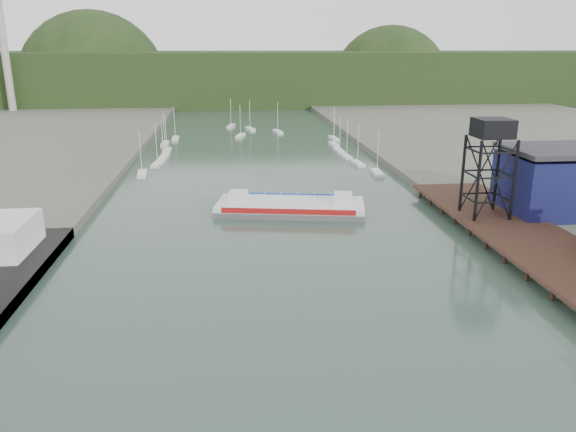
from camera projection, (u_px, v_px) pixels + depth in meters
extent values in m
cube|color=black|center=(536.00, 242.00, 81.54)|extent=(14.00, 70.00, 0.50)
cylinder|color=black|center=(495.00, 250.00, 81.27)|extent=(0.60, 0.60, 2.20)
cylinder|color=black|center=(573.00, 247.00, 82.46)|extent=(0.60, 0.60, 2.20)
cylinder|color=black|center=(478.00, 182.00, 88.59)|extent=(0.50, 0.50, 13.00)
cylinder|color=black|center=(514.00, 181.00, 89.19)|extent=(0.50, 0.50, 13.00)
cylinder|color=black|center=(463.00, 173.00, 94.30)|extent=(0.50, 0.50, 13.00)
cylinder|color=black|center=(497.00, 173.00, 94.90)|extent=(0.50, 0.50, 13.00)
cube|color=black|center=(493.00, 128.00, 89.41)|extent=(5.50, 5.50, 3.00)
cube|color=#0C0D37|center=(565.00, 184.00, 95.74)|extent=(20.00, 14.00, 10.00)
cube|color=#2D2D33|center=(570.00, 150.00, 94.02)|extent=(20.50, 14.50, 0.80)
cube|color=silver|center=(142.00, 174.00, 131.58)|extent=(2.67, 7.65, 0.90)
cube|color=silver|center=(158.00, 164.00, 142.66)|extent=(2.81, 7.67, 0.90)
cube|color=silver|center=(164.00, 157.00, 151.16)|extent=(2.35, 7.59, 0.90)
cube|color=silver|center=(167.00, 151.00, 160.58)|extent=(2.01, 7.50, 0.90)
cube|color=silver|center=(165.00, 144.00, 172.05)|extent=(2.00, 7.50, 0.90)
cube|color=silver|center=(175.00, 139.00, 181.64)|extent=(2.16, 7.54, 0.90)
cube|color=silver|center=(377.00, 173.00, 132.46)|extent=(2.53, 7.62, 0.90)
cube|color=silver|center=(357.00, 164.00, 143.17)|extent=(2.76, 7.67, 0.90)
cube|color=silver|center=(347.00, 157.00, 151.42)|extent=(2.22, 7.56, 0.90)
cube|color=silver|center=(339.00, 151.00, 159.96)|extent=(2.18, 7.54, 0.90)
cube|color=silver|center=(334.00, 145.00, 170.56)|extent=(2.46, 7.61, 0.90)
cube|color=silver|center=(334.00, 139.00, 181.81)|extent=(2.48, 7.61, 0.90)
cube|color=silver|center=(241.00, 136.00, 187.40)|extent=(3.78, 7.76, 0.90)
cube|color=silver|center=(278.00, 132.00, 196.33)|extent=(3.31, 7.74, 0.90)
cube|color=silver|center=(250.00, 129.00, 203.00)|extent=(3.76, 7.76, 0.90)
cube|color=silver|center=(231.00, 126.00, 209.94)|extent=(3.40, 7.74, 0.90)
cylinder|color=#A2A29C|center=(4.00, 44.00, 240.25)|extent=(3.20, 3.20, 60.00)
cube|color=black|center=(240.00, 77.00, 317.51)|extent=(500.00, 120.00, 28.00)
sphere|color=black|center=(95.00, 86.00, 310.69)|extent=(80.00, 80.00, 80.00)
sphere|color=black|center=(389.00, 86.00, 337.76)|extent=(70.00, 70.00, 70.00)
cube|color=#525255|center=(290.00, 209.00, 102.55)|extent=(28.06, 15.25, 1.06)
cube|color=silver|center=(290.00, 204.00, 102.27)|extent=(28.06, 15.25, 0.85)
cube|color=#A21312|center=(288.00, 212.00, 97.09)|extent=(23.04, 4.37, 0.96)
cube|color=navy|center=(292.00, 196.00, 107.33)|extent=(23.04, 4.37, 0.96)
cube|color=silver|center=(238.00, 197.00, 102.60)|extent=(3.71, 3.71, 2.13)
cube|color=silver|center=(343.00, 199.00, 101.20)|extent=(3.71, 3.71, 2.13)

